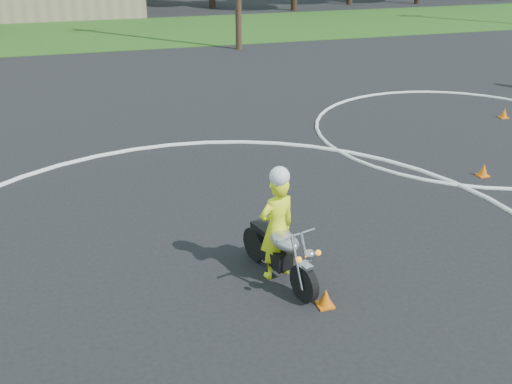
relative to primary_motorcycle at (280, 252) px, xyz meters
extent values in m
cube|color=#1E4714|center=(-0.81, 24.65, -0.49)|extent=(120.00, 10.00, 0.02)
torus|color=silver|center=(-0.81, 0.65, -0.50)|extent=(12.12, 12.12, 0.12)
torus|color=silver|center=(7.19, 5.65, -0.50)|extent=(8.10, 8.10, 0.10)
cylinder|color=black|center=(0.18, -0.63, -0.21)|extent=(0.28, 0.60, 0.59)
cylinder|color=black|center=(-0.21, 0.70, -0.21)|extent=(0.28, 0.60, 0.59)
cube|color=black|center=(-0.03, 0.08, -0.11)|extent=(0.42, 0.60, 0.30)
ellipsoid|color=silver|center=(0.03, -0.11, 0.27)|extent=(0.52, 0.70, 0.28)
cube|color=black|center=(-0.11, 0.37, 0.23)|extent=(0.41, 0.64, 0.10)
cylinder|color=white|center=(0.07, -0.58, 0.14)|extent=(0.14, 0.35, 0.79)
cylinder|color=silver|center=(0.24, -0.53, 0.14)|extent=(0.14, 0.35, 0.79)
cube|color=white|center=(0.18, -0.65, 0.11)|extent=(0.19, 0.25, 0.05)
cylinder|color=silver|center=(0.11, -0.39, 0.50)|extent=(0.67, 0.23, 0.04)
sphere|color=silver|center=(0.21, -0.72, 0.33)|extent=(0.18, 0.18, 0.18)
sphere|color=orange|center=(0.03, -0.75, 0.30)|extent=(0.09, 0.09, 0.09)
sphere|color=orange|center=(0.37, -0.65, 0.30)|extent=(0.09, 0.09, 0.09)
cylinder|color=white|center=(0.01, 0.51, -0.21)|extent=(0.30, 0.78, 0.08)
imported|color=#EBFF1A|center=(-0.01, 0.14, 0.37)|extent=(0.73, 0.58, 1.74)
sphere|color=white|center=(0.00, 0.09, 1.26)|extent=(0.31, 0.31, 0.31)
cone|color=orange|center=(0.43, -0.87, -0.35)|extent=(0.22, 0.22, 0.30)
cube|color=orange|center=(0.43, -0.87, -0.49)|extent=(0.24, 0.24, 0.03)
cone|color=orange|center=(9.09, 6.26, -0.35)|extent=(0.22, 0.22, 0.30)
cube|color=orange|center=(9.09, 6.26, -0.49)|extent=(0.24, 0.24, 0.03)
cone|color=orange|center=(5.77, 2.69, -0.35)|extent=(0.22, 0.22, 0.30)
cube|color=orange|center=(5.77, 2.69, -0.49)|extent=(0.24, 0.24, 0.03)
camera|label=1|loc=(-2.53, -7.33, 4.66)|focal=40.00mm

